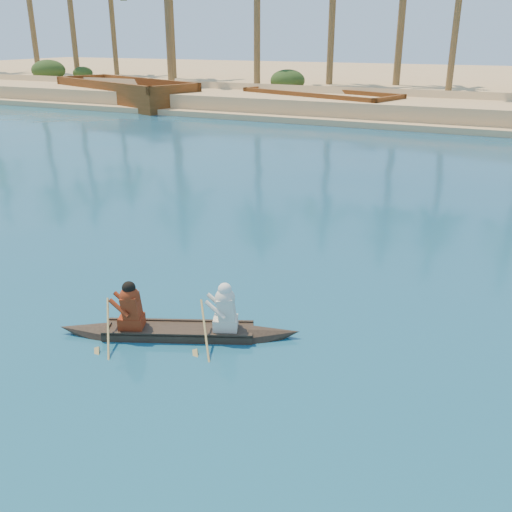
% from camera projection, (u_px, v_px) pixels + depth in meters
% --- Properties ---
extents(ground, '(160.00, 160.00, 0.00)m').
position_uv_depth(ground, '(453.00, 303.00, 11.71)').
color(ground, navy).
rests_on(ground, ground).
extents(canoe, '(4.33, 2.22, 1.22)m').
position_uv_depth(canoe, '(179.00, 324.00, 10.37)').
color(canoe, '#38291E').
rests_on(canoe, ground).
extents(barge_left, '(14.12, 9.12, 2.24)m').
position_uv_depth(barge_left, '(125.00, 95.00, 44.10)').
color(barge_left, brown).
rests_on(barge_left, ground).
extents(barge_mid, '(11.68, 7.09, 1.85)m').
position_uv_depth(barge_mid, '(320.00, 105.00, 39.00)').
color(barge_mid, brown).
rests_on(barge_mid, ground).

